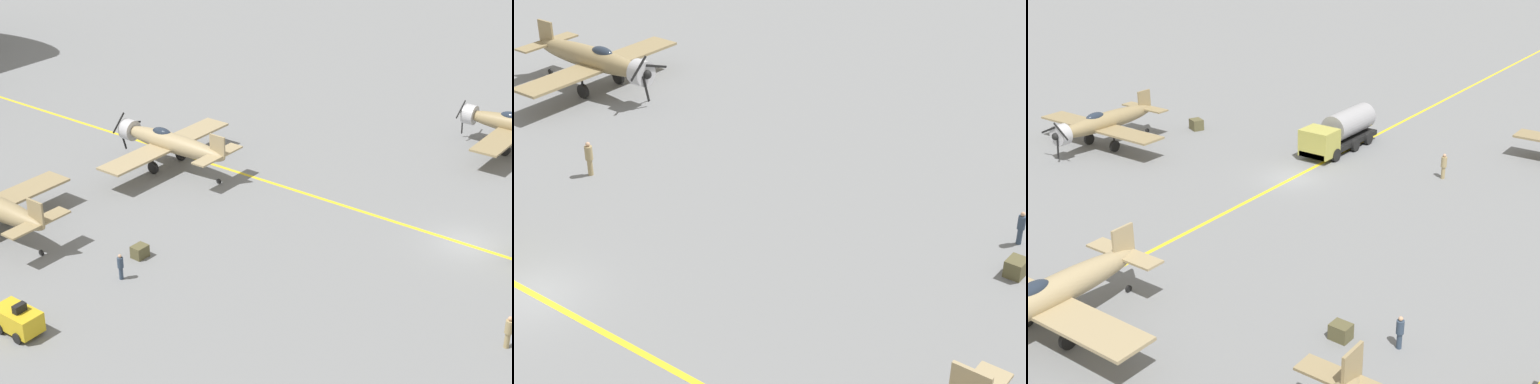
{
  "view_description": "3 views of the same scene",
  "coord_description": "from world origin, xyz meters",
  "views": [
    {
      "loc": [
        -44.58,
        -17.25,
        25.96
      ],
      "look_at": [
        -7.21,
        10.74,
        3.26
      ],
      "focal_mm": 60.0,
      "sensor_mm": 36.0,
      "label": 1
    },
    {
      "loc": [
        16.89,
        24.84,
        20.32
      ],
      "look_at": [
        -7.43,
        6.38,
        3.65
      ],
      "focal_mm": 60.0,
      "sensor_mm": 36.0,
      "label": 2
    },
    {
      "loc": [
        -26.95,
        38.47,
        18.41
      ],
      "look_at": [
        -4.09,
        6.74,
        2.2
      ],
      "focal_mm": 50.0,
      "sensor_mm": 36.0,
      "label": 3
    }
  ],
  "objects": [
    {
      "name": "ground_plane",
      "position": [
        0.0,
        0.0,
        0.0
      ],
      "size": [
        400.0,
        400.0,
        0.0
      ],
      "primitive_type": "plane",
      "color": "slate"
    },
    {
      "name": "taxiway_stripe",
      "position": [
        0.0,
        0.0,
        0.0
      ],
      "size": [
        0.3,
        160.0,
        0.01
      ],
      "primitive_type": "cube",
      "color": "yellow",
      "rests_on": "ground"
    },
    {
      "name": "airplane_near_left",
      "position": [
        -16.99,
        -14.64,
        2.01
      ],
      "size": [
        12.0,
        9.98,
        3.65
      ],
      "rotation": [
        0.0,
        0.0,
        0.07
      ],
      "color": "#937E55",
      "rests_on": "ground"
    },
    {
      "name": "ground_crew_walking",
      "position": [
        -8.65,
        -6.15,
        1.01
      ],
      "size": [
        0.4,
        0.4,
        1.86
      ],
      "color": "tan",
      "rests_on": "ground"
    },
    {
      "name": "ground_crew_inspecting",
      "position": [
        -15.64,
        14.09,
        0.89
      ],
      "size": [
        0.35,
        0.35,
        1.63
      ],
      "color": "#334256",
      "rests_on": "ground"
    },
    {
      "name": "supply_crate_mid_lane",
      "position": [
        -13.17,
        14.98,
        0.38
      ],
      "size": [
        0.94,
        0.79,
        0.77
      ],
      "primitive_type": "cube",
      "rotation": [
        0.0,
        0.0,
        -0.02
      ],
      "color": "brown",
      "rests_on": "ground"
    }
  ]
}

